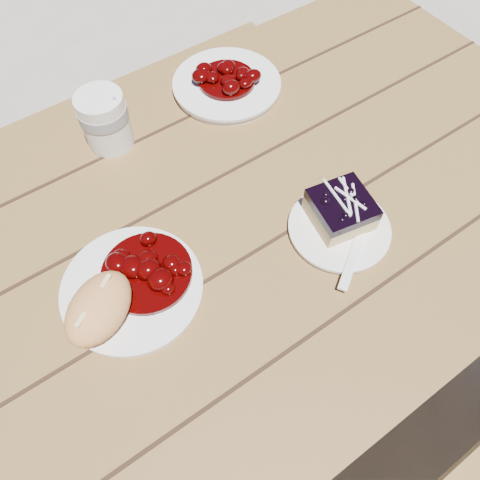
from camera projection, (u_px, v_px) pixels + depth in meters
ground at (149, 413)px, 1.34m from camera, size 60.00×60.00×0.00m
picnic_table at (94, 345)px, 0.84m from camera, size 2.00×1.55×0.75m
main_plate at (133, 289)px, 0.71m from camera, size 0.21×0.21×0.02m
goulash_stew at (145, 268)px, 0.69m from camera, size 0.14×0.14×0.04m
bread_roll at (99, 308)px, 0.65m from camera, size 0.14×0.13×0.06m
dessert_plate at (339, 229)px, 0.77m from camera, size 0.16×0.16×0.01m
blueberry_cake at (341, 209)px, 0.75m from camera, size 0.11×0.11×0.05m
fork_dessert at (353, 257)px, 0.73m from camera, size 0.15×0.11×0.00m
coffee_cup at (105, 120)px, 0.83m from camera, size 0.08×0.08×0.11m
second_plate at (227, 85)px, 0.94m from camera, size 0.21×0.21×0.02m
second_stew at (226, 73)px, 0.92m from camera, size 0.12×0.12×0.04m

